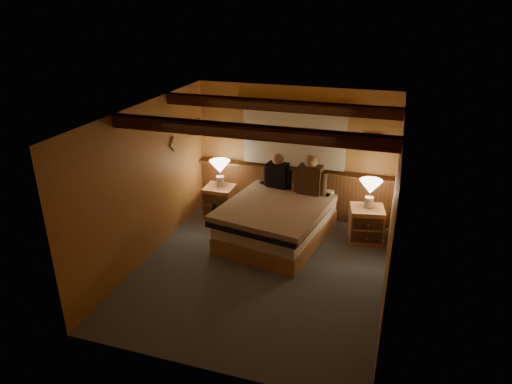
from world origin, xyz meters
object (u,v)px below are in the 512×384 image
at_px(nightstand_left, 220,201).
at_px(lamp_left, 220,168).
at_px(person_left, 278,173).
at_px(duffel_bag, 218,210).
at_px(bed, 277,221).
at_px(nightstand_right, 366,224).
at_px(person_right, 310,178).
at_px(lamp_right, 370,188).

distance_m(nightstand_left, lamp_left, 0.64).
xyz_separation_m(person_left, duffel_bag, (-1.08, -0.19, -0.78)).
height_order(bed, nightstand_right, bed).
relative_size(nightstand_right, lamp_left, 1.27).
bearing_deg(bed, duffel_bag, 169.02).
bearing_deg(lamp_left, nightstand_right, -4.37).
relative_size(nightstand_left, duffel_bag, 1.18).
distance_m(nightstand_left, person_right, 1.81).
relative_size(person_left, person_right, 0.91).
height_order(lamp_left, lamp_right, lamp_right).
bearing_deg(bed, person_right, 63.73).
height_order(bed, lamp_right, lamp_right).
bearing_deg(bed, lamp_right, 27.75).
height_order(nightstand_left, person_left, person_left).
relative_size(bed, lamp_right, 4.62).
height_order(bed, person_right, person_right).
relative_size(bed, duffel_bag, 4.51).
xyz_separation_m(nightstand_left, duffel_bag, (0.00, -0.10, -0.14)).
bearing_deg(lamp_left, duffel_bag, -90.10).
bearing_deg(nightstand_right, bed, -174.29).
distance_m(nightstand_right, person_left, 1.74).
bearing_deg(duffel_bag, nightstand_right, 3.64).
distance_m(lamp_right, person_left, 1.63).
xyz_separation_m(bed, person_right, (0.42, 0.57, 0.61)).
distance_m(lamp_left, lamp_right, 2.70).
bearing_deg(person_left, nightstand_left, -166.92).
height_order(lamp_right, person_right, person_right).
height_order(person_left, person_right, person_right).
relative_size(lamp_left, person_left, 0.76).
bearing_deg(lamp_right, bed, -162.25).
relative_size(bed, nightstand_right, 3.55).
xyz_separation_m(lamp_left, lamp_right, (2.69, -0.17, 0.01)).
bearing_deg(lamp_left, bed, -26.65).
relative_size(nightstand_left, person_left, 0.90).
height_order(nightstand_left, nightstand_right, nightstand_right).
relative_size(bed, person_left, 3.43).
height_order(lamp_right, person_left, person_left).
distance_m(nightstand_right, lamp_right, 0.64).
relative_size(bed, lamp_left, 4.51).
xyz_separation_m(nightstand_left, lamp_right, (2.70, -0.12, 0.64)).
bearing_deg(lamp_right, nightstand_left, 177.50).
bearing_deg(duffel_bag, nightstand_left, 97.80).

